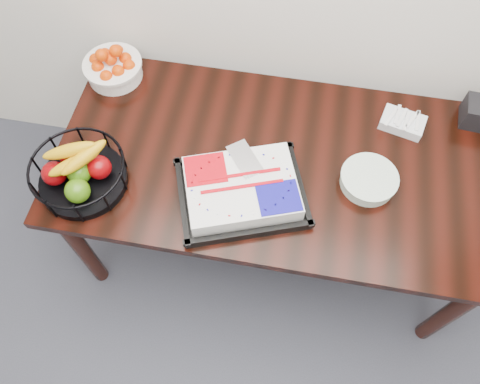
% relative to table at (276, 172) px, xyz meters
% --- Properties ---
extents(table, '(1.80, 0.90, 0.75)m').
position_rel_table_xyz_m(table, '(0.00, 0.00, 0.00)').
color(table, black).
rests_on(table, ground).
extents(cake_tray, '(0.57, 0.51, 0.10)m').
position_rel_table_xyz_m(cake_tray, '(-0.12, -0.18, 0.13)').
color(cake_tray, black).
rests_on(cake_tray, table).
extents(tangerine_bowl, '(0.26, 0.26, 0.16)m').
position_rel_table_xyz_m(tangerine_bowl, '(-0.78, 0.32, 0.16)').
color(tangerine_bowl, white).
rests_on(tangerine_bowl, table).
extents(fruit_basket, '(0.36, 0.36, 0.19)m').
position_rel_table_xyz_m(fruit_basket, '(-0.73, -0.24, 0.17)').
color(fruit_basket, black).
rests_on(fruit_basket, table).
extents(plate_stack, '(0.22, 0.22, 0.05)m').
position_rel_table_xyz_m(plate_stack, '(0.36, -0.04, 0.11)').
color(plate_stack, white).
rests_on(plate_stack, table).
extents(fork_bag, '(0.20, 0.15, 0.05)m').
position_rel_table_xyz_m(fork_bag, '(0.49, 0.27, 0.11)').
color(fork_bag, silver).
rests_on(fork_bag, table).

